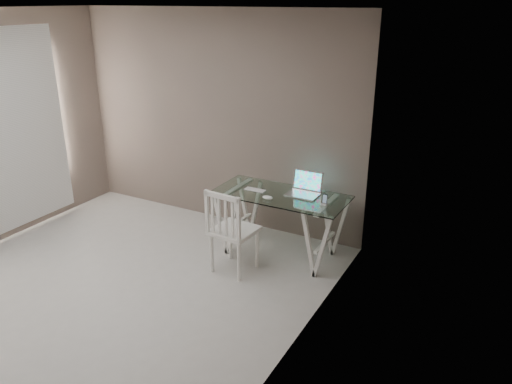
# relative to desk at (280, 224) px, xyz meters

# --- Properties ---
(room) EXTENTS (4.50, 4.52, 2.71)m
(room) POSITION_rel_desk_xyz_m (-1.25, -1.67, 1.33)
(room) COLOR #AFACA7
(room) RESTS_ON ground
(desk) EXTENTS (1.50, 0.70, 0.75)m
(desk) POSITION_rel_desk_xyz_m (0.00, 0.00, 0.00)
(desk) COLOR silver
(desk) RESTS_ON ground
(chair) EXTENTS (0.47, 0.47, 0.96)m
(chair) POSITION_rel_desk_xyz_m (-0.28, -0.63, 0.15)
(chair) COLOR white
(chair) RESTS_ON ground
(laptop) EXTENTS (0.35, 0.29, 0.25)m
(laptop) POSITION_rel_desk_xyz_m (0.23, 0.15, 0.42)
(laptop) COLOR silver
(laptop) RESTS_ON desk
(keyboard) EXTENTS (0.26, 0.11, 0.01)m
(keyboard) POSITION_rel_desk_xyz_m (-0.31, -0.02, 0.37)
(keyboard) COLOR silver
(keyboard) RESTS_ON desk
(mouse) EXTENTS (0.12, 0.07, 0.04)m
(mouse) POSITION_rel_desk_xyz_m (-0.06, -0.19, 0.38)
(mouse) COLOR white
(mouse) RESTS_ON desk
(phone_dock) EXTENTS (0.06, 0.06, 0.12)m
(phone_dock) POSITION_rel_desk_xyz_m (0.54, -0.04, 0.39)
(phone_dock) COLOR white
(phone_dock) RESTS_ON desk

